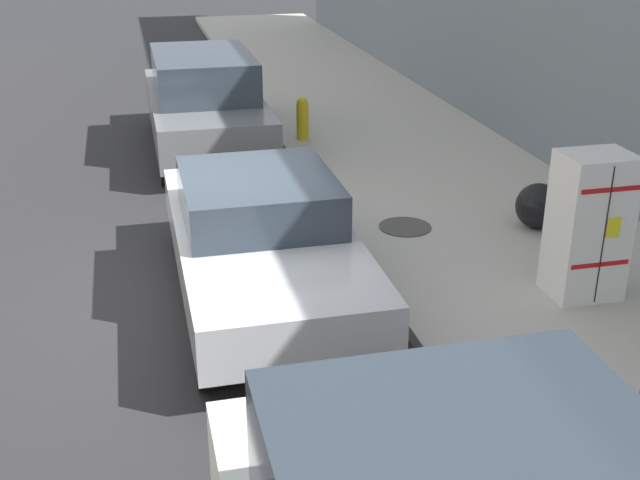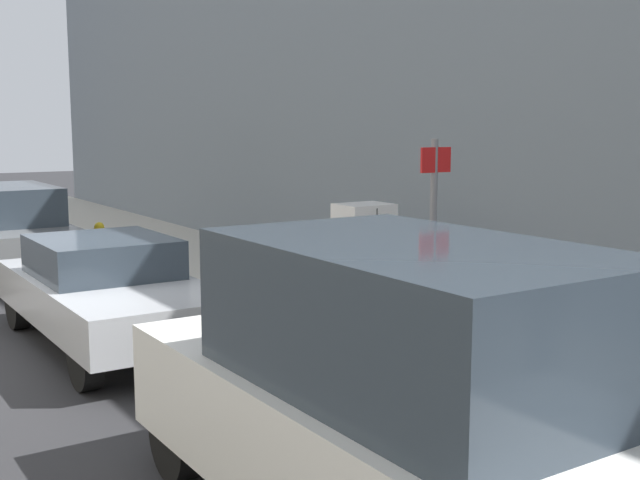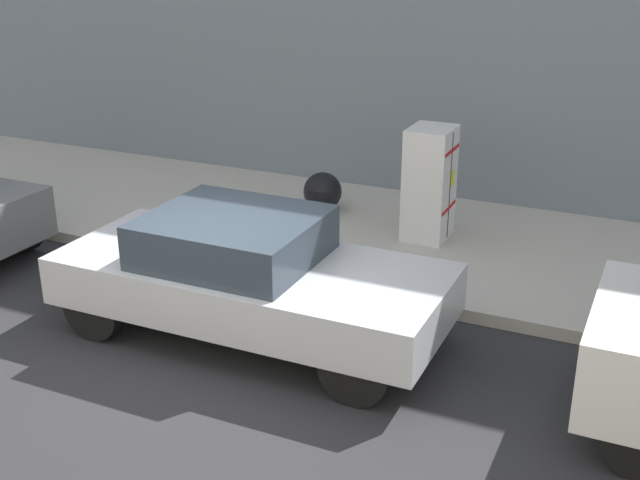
% 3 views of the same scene
% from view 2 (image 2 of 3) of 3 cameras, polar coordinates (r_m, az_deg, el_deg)
% --- Properties ---
extents(ground_plane, '(80.00, 80.00, 0.00)m').
position_cam_2_polar(ground_plane, '(11.04, -17.85, -7.36)').
color(ground_plane, '#28282B').
extents(sidewalk_slab, '(4.01, 44.00, 0.16)m').
position_cam_2_polar(sidewalk_slab, '(12.54, -0.45, -4.71)').
color(sidewalk_slab, '#B2ADA0').
rests_on(sidewalk_slab, ground).
extents(building_facade_near, '(2.24, 39.60, 7.84)m').
position_cam_2_polar(building_facade_near, '(14.19, 10.47, 12.27)').
color(building_facade_near, slate).
rests_on(building_facade_near, ground).
extents(discarded_refrigerator, '(0.75, 0.61, 1.61)m').
position_cam_2_polar(discarded_refrigerator, '(11.45, 3.13, -1.43)').
color(discarded_refrigerator, white).
rests_on(discarded_refrigerator, sidewalk_slab).
extents(manhole_cover, '(0.70, 0.70, 0.02)m').
position_cam_2_polar(manhole_cover, '(12.89, -7.47, -4.01)').
color(manhole_cover, '#47443F').
rests_on(manhole_cover, sidewalk_slab).
extents(street_sign_post, '(0.36, 0.07, 2.59)m').
position_cam_2_polar(street_sign_post, '(7.85, 8.01, -1.22)').
color(street_sign_post, slate).
rests_on(street_sign_post, sidewalk_slab).
extents(fire_hydrant, '(0.22, 0.22, 0.78)m').
position_cam_2_polar(fire_hydrant, '(16.74, -15.39, -0.06)').
color(fire_hydrant, gold).
rests_on(fire_hydrant, sidewalk_slab).
extents(trash_bag, '(0.61, 0.61, 0.61)m').
position_cam_2_polar(trash_bag, '(13.30, -0.09, -2.26)').
color(trash_bag, black).
rests_on(trash_bag, sidewalk_slab).
extents(parked_suv_gray, '(1.90, 4.78, 1.72)m').
position_cam_2_polar(parked_suv_gray, '(16.61, -21.39, 0.71)').
color(parked_suv_gray, slate).
rests_on(parked_suv_gray, ground).
extents(parked_sedan_silver, '(1.88, 4.40, 1.41)m').
position_cam_2_polar(parked_sedan_silver, '(10.88, -14.86, -3.44)').
color(parked_sedan_silver, silver).
rests_on(parked_sedan_silver, ground).
extents(parked_van_white, '(1.96, 5.15, 2.14)m').
position_cam_2_polar(parked_van_white, '(5.41, 6.69, -11.60)').
color(parked_van_white, silver).
rests_on(parked_van_white, ground).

